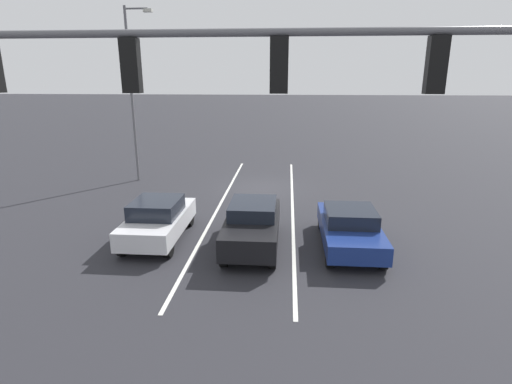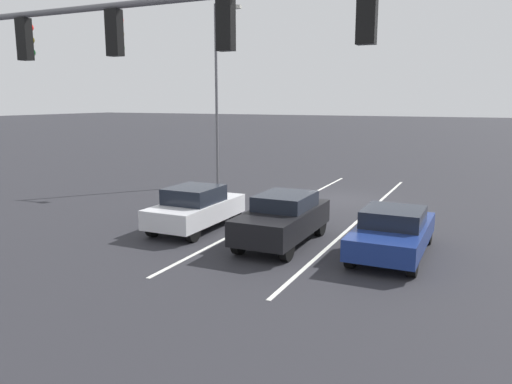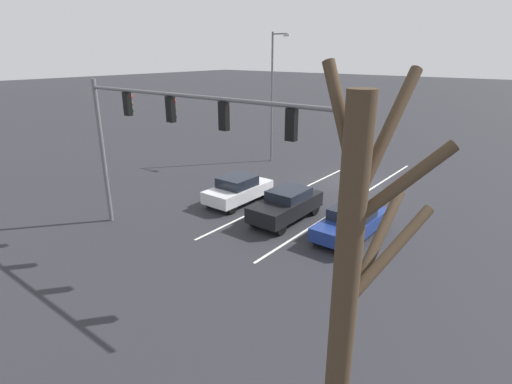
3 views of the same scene
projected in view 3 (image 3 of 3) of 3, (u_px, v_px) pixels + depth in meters
name	position (u px, v px, depth m)	size (l,w,h in m)	color
ground_plane	(350.00, 181.00, 25.44)	(240.00, 240.00, 0.00)	#28282D
lane_stripe_left_divider	(354.00, 200.00, 22.26)	(0.12, 17.96, 0.01)	silver
lane_stripe_center_divider	(303.00, 188.00, 24.19)	(0.12, 17.96, 0.01)	silver
car_navy_leftlane_front	(351.00, 222.00, 17.68)	(1.87, 4.34, 1.37)	navy
car_black_midlane_front	(286.00, 204.00, 19.35)	(1.75, 4.20, 1.55)	black
car_silver_rightlane_front	(238.00, 189.00, 21.63)	(1.79, 4.02, 1.50)	silver
traffic_signal_gantry	(161.00, 124.00, 15.35)	(12.37, 0.37, 6.71)	slate
street_lamp_right_shoulder	(273.00, 92.00, 28.56)	(1.49, 0.24, 9.12)	slate
bare_tree_near	(345.00, 347.00, 5.20)	(1.50, 1.95, 7.75)	#423323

